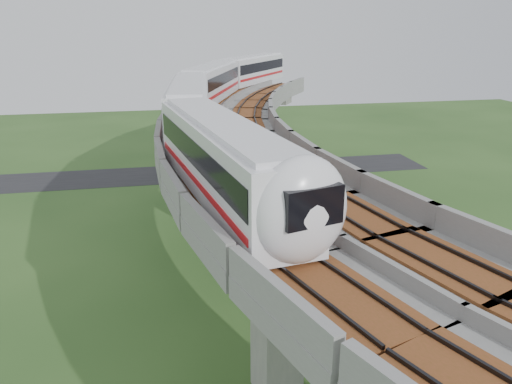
# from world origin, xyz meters

# --- Properties ---
(ground) EXTENTS (160.00, 160.00, 0.00)m
(ground) POSITION_xyz_m (0.00, 0.00, 0.00)
(ground) COLOR #2B4E1F
(ground) RESTS_ON ground
(dirt_lot) EXTENTS (18.00, 26.00, 0.04)m
(dirt_lot) POSITION_xyz_m (14.00, -2.00, 0.02)
(dirt_lot) COLOR gray
(dirt_lot) RESTS_ON ground
(asphalt_road) EXTENTS (60.00, 8.00, 0.03)m
(asphalt_road) POSITION_xyz_m (0.00, 30.00, 0.01)
(asphalt_road) COLOR #232326
(asphalt_road) RESTS_ON ground
(viaduct) EXTENTS (19.58, 73.98, 11.40)m
(viaduct) POSITION_xyz_m (3.84, 0.00, 9.05)
(viaduct) COLOR #99968E
(viaduct) RESTS_ON ground
(metro_train) EXTENTS (17.90, 59.96, 3.64)m
(metro_train) POSITION_xyz_m (1.64, 12.34, 12.31)
(metro_train) COLOR silver
(metro_train) RESTS_ON ground
(fence) EXTENTS (3.87, 38.73, 1.50)m
(fence) POSITION_xyz_m (9.75, 0.00, 0.75)
(fence) COLOR #2D382D
(fence) RESTS_ON ground
(tree_0) EXTENTS (3.02, 3.02, 3.85)m
(tree_0) POSITION_xyz_m (12.25, 22.59, 2.56)
(tree_0) COLOR #382314
(tree_0) RESTS_ON ground
(tree_1) EXTENTS (2.24, 2.24, 3.08)m
(tree_1) POSITION_xyz_m (8.73, 12.90, 2.12)
(tree_1) COLOR #382314
(tree_1) RESTS_ON ground
(tree_2) EXTENTS (2.36, 2.36, 3.32)m
(tree_2) POSITION_xyz_m (6.46, 3.60, 2.32)
(tree_2) COLOR #382314
(tree_2) RESTS_ON ground
(tree_3) EXTENTS (2.82, 2.82, 2.96)m
(tree_3) POSITION_xyz_m (5.91, -4.25, 1.76)
(tree_3) COLOR #382314
(tree_3) RESTS_ON ground
(car_white) EXTENTS (1.87, 3.73, 1.22)m
(car_white) POSITION_xyz_m (10.70, -7.06, 0.65)
(car_white) COLOR silver
(car_white) RESTS_ON dirt_lot
(car_red) EXTENTS (4.22, 2.24, 1.32)m
(car_red) POSITION_xyz_m (17.36, 1.45, 0.70)
(car_red) COLOR #A92F0F
(car_red) RESTS_ON dirt_lot
(car_dark) EXTENTS (4.27, 2.51, 1.16)m
(car_dark) POSITION_xyz_m (9.94, 4.33, 0.62)
(car_dark) COLOR black
(car_dark) RESTS_ON dirt_lot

